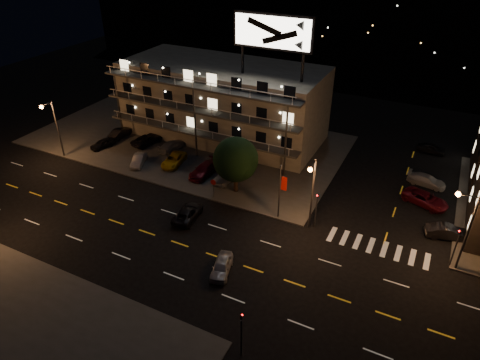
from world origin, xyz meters
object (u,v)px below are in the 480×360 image
at_px(lot_car_7, 172,145).
at_px(road_car_east, 222,266).
at_px(tree, 235,161).
at_px(lot_car_2, 174,160).
at_px(lot_car_4, 227,175).
at_px(road_car_west, 188,213).
at_px(side_car_0, 448,232).

height_order(lot_car_7, road_car_east, lot_car_7).
relative_size(tree, lot_car_2, 1.51).
xyz_separation_m(tree, road_car_east, (4.99, -12.48, -3.50)).
relative_size(lot_car_4, road_car_east, 1.18).
bearing_deg(lot_car_2, road_car_west, -57.91).
height_order(lot_car_4, side_car_0, lot_car_4).
distance_m(lot_car_4, lot_car_7, 11.23).
height_order(lot_car_4, road_car_west, lot_car_4).
xyz_separation_m(tree, lot_car_7, (-12.56, 5.42, -3.36)).
distance_m(lot_car_4, road_car_west, 8.55).
xyz_separation_m(side_car_0, road_car_west, (-24.97, -8.83, -0.08)).
height_order(tree, road_car_west, tree).
height_order(lot_car_2, side_car_0, side_car_0).
bearing_deg(road_car_west, side_car_0, -167.16).
xyz_separation_m(lot_car_4, road_car_east, (6.99, -14.10, -0.27)).
xyz_separation_m(tree, side_car_0, (22.81, 1.90, -3.45)).
bearing_deg(side_car_0, lot_car_7, 69.63).
relative_size(tree, road_car_west, 1.50).
distance_m(lot_car_7, side_car_0, 35.55).
bearing_deg(road_car_east, side_car_0, 24.17).
distance_m(side_car_0, road_car_east, 22.90).
height_order(tree, road_car_east, tree).
distance_m(tree, lot_car_7, 14.09).
bearing_deg(lot_car_7, side_car_0, -178.57).
bearing_deg(lot_car_7, road_car_west, 137.24).
bearing_deg(road_car_west, lot_car_7, -56.50).
bearing_deg(road_car_west, tree, -113.92).
height_order(side_car_0, road_car_east, side_car_0).
relative_size(lot_car_4, lot_car_7, 1.02).
bearing_deg(tree, lot_car_2, 168.28).
bearing_deg(tree, road_car_east, -68.19).
bearing_deg(lot_car_2, lot_car_7, 118.05).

